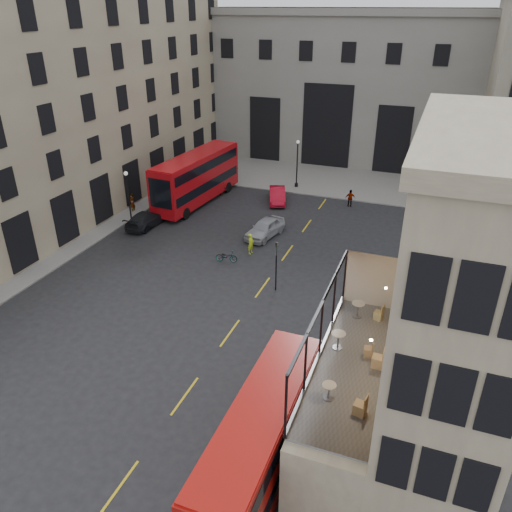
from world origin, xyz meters
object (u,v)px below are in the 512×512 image
(bus_near, at_px, (261,438))
(street_lamp_a, at_px, (129,203))
(pedestrian_a, at_px, (186,189))
(pedestrian_b, at_px, (221,188))
(car_c, at_px, (146,219))
(cafe_table_mid, at_px, (338,338))
(traffic_light_near, at_px, (276,260))
(cafe_chair_b, at_px, (378,361))
(pedestrian_c, at_px, (350,198))
(cafe_table_far, at_px, (358,308))
(cafe_chair_a, at_px, (360,408))
(traffic_light_far, at_px, (199,173))
(cafe_chair_c, at_px, (369,351))
(cafe_table_near, at_px, (329,389))
(cafe_chair_d, at_px, (379,315))
(bus_far, at_px, (197,176))
(car_b, at_px, (277,195))
(street_lamp_b, at_px, (297,167))
(bicycle, at_px, (226,256))
(pedestrian_e, at_px, (132,203))
(pedestrian_d, at_px, (425,181))
(car_a, at_px, (265,228))
(cyclist, at_px, (251,244))

(bus_near, bearing_deg, street_lamp_a, 133.90)
(pedestrian_a, bearing_deg, pedestrian_b, 49.70)
(car_c, relative_size, cafe_table_mid, 6.07)
(traffic_light_near, height_order, cafe_chair_b, cafe_chair_b)
(bus_near, xyz_separation_m, pedestrian_c, (-2.75, 33.64, -1.45))
(pedestrian_a, xyz_separation_m, cafe_table_far, (22.07, -23.20, 4.18))
(bus_near, xyz_separation_m, cafe_chair_a, (3.80, 0.47, 2.55))
(traffic_light_far, relative_size, cafe_chair_c, 4.74)
(bus_near, xyz_separation_m, cafe_table_near, (2.49, 0.84, 2.73))
(traffic_light_far, relative_size, car_c, 0.78)
(cafe_chair_d, bearing_deg, bus_far, 133.79)
(bus_near, distance_m, cafe_chair_d, 8.33)
(bus_near, height_order, cafe_table_near, cafe_table_near)
(car_b, bearing_deg, street_lamp_a, -153.57)
(bus_near, bearing_deg, cafe_table_near, 18.69)
(street_lamp_b, bearing_deg, street_lamp_a, -124.51)
(pedestrian_a, distance_m, cafe_chair_c, 35.08)
(car_b, bearing_deg, pedestrian_a, 172.30)
(traffic_light_near, distance_m, cafe_table_far, 11.20)
(traffic_light_far, distance_m, car_c, 9.47)
(street_lamp_a, height_order, cafe_chair_a, cafe_chair_a)
(bicycle, relative_size, pedestrian_b, 1.06)
(bicycle, height_order, cafe_table_mid, cafe_table_mid)
(cafe_table_far, distance_m, cafe_chair_c, 3.10)
(car_b, bearing_deg, pedestrian_e, -168.13)
(cafe_chair_c, xyz_separation_m, cafe_chair_d, (-0.01, 3.04, 0.00))
(pedestrian_d, height_order, cafe_chair_d, cafe_chair_d)
(cafe_table_near, relative_size, cafe_chair_c, 0.88)
(car_a, bearing_deg, bus_far, 161.30)
(pedestrian_d, xyz_separation_m, cafe_chair_d, (-0.43, -34.70, 3.94))
(cafe_chair_d, bearing_deg, pedestrian_d, 89.28)
(cyclist, relative_size, pedestrian_d, 0.96)
(bus_far, bearing_deg, cafe_chair_d, -46.21)
(street_lamp_b, bearing_deg, car_c, -122.85)
(street_lamp_b, height_order, bus_far, street_lamp_b)
(car_c, height_order, pedestrian_a, pedestrian_a)
(car_a, xyz_separation_m, pedestrian_a, (-11.21, 6.44, 0.15))
(cyclist, distance_m, pedestrian_c, 14.55)
(car_b, relative_size, pedestrian_c, 2.58)
(traffic_light_near, relative_size, cafe_table_near, 5.42)
(pedestrian_c, distance_m, cafe_chair_c, 30.48)
(car_a, relative_size, cyclist, 2.69)
(street_lamp_b, relative_size, pedestrian_a, 2.82)
(pedestrian_d, distance_m, cafe_table_far, 35.12)
(pedestrian_e, bearing_deg, car_b, 115.75)
(car_a, relative_size, cafe_table_far, 5.93)
(cafe_table_near, bearing_deg, cafe_chair_b, 60.23)
(pedestrian_c, distance_m, cafe_chair_b, 31.16)
(cyclist, xyz_separation_m, cafe_table_mid, (10.46, -16.05, 4.26))
(street_lamp_b, distance_m, car_b, 5.34)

